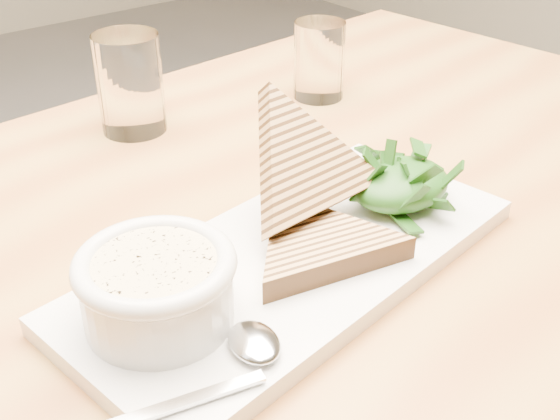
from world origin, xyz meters
TOP-DOWN VIEW (x-y plane):
  - table_top at (0.05, -0.20)m, footprint 1.28×0.90m
  - table_leg_br at (0.61, 0.16)m, footprint 0.06×0.06m
  - platter at (-0.02, -0.26)m, footprint 0.42×0.23m
  - soup_bowl at (-0.15, -0.26)m, footprint 0.11×0.11m
  - soup at (-0.15, -0.26)m, footprint 0.09×0.09m
  - bowl_rim at (-0.15, -0.26)m, footprint 0.12×0.12m
  - sandwich_flat at (-0.01, -0.27)m, footprint 0.19×0.19m
  - sandwich_lean at (0.02, -0.22)m, footprint 0.17×0.18m
  - salad_base at (0.11, -0.26)m, footprint 0.10×0.08m
  - arugula_pile at (0.11, -0.26)m, footprint 0.11×0.10m
  - spoon_bowl at (-0.12, -0.33)m, footprint 0.05×0.05m
  - spoon_handle at (-0.19, -0.34)m, footprint 0.12×0.04m
  - glass_near at (0.02, 0.08)m, footprint 0.08×0.08m
  - glass_far at (0.25, 0.02)m, footprint 0.06×0.06m

SIDE VIEW (x-z plane):
  - table_leg_br at x=0.61m, z-range 0.00..0.70m
  - table_top at x=0.05m, z-range 0.70..0.74m
  - platter at x=-0.02m, z-range 0.74..0.76m
  - spoon_handle at x=-0.19m, z-range 0.76..0.76m
  - spoon_bowl at x=-0.12m, z-range 0.76..0.77m
  - sandwich_flat at x=-0.01m, z-range 0.76..0.78m
  - salad_base at x=0.11m, z-range 0.76..0.80m
  - soup_bowl at x=-0.15m, z-range 0.76..0.80m
  - arugula_pile at x=0.11m, z-range 0.76..0.81m
  - glass_far at x=0.25m, z-range 0.74..0.84m
  - glass_near at x=0.02m, z-range 0.74..0.86m
  - soup at x=-0.15m, z-range 0.80..0.81m
  - bowl_rim at x=-0.15m, z-range 0.80..0.81m
  - sandwich_lean at x=0.02m, z-range 0.72..0.90m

